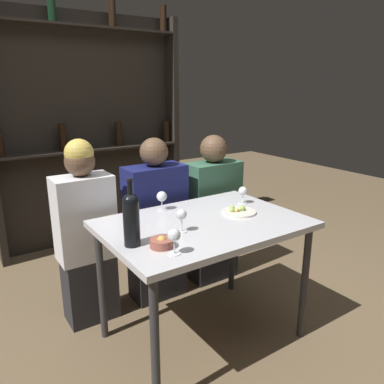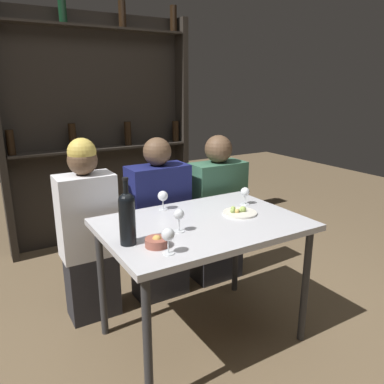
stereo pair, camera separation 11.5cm
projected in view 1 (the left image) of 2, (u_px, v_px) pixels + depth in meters
The scene contains 13 objects.
ground_plane at pixel (203, 335), 2.40m from camera, with size 10.00×10.00×0.00m, color brown.
dining_table at pixel (203, 233), 2.20m from camera, with size 1.16×0.81×0.78m.
wine_rack_wall at pixel (90, 127), 3.58m from camera, with size 1.84×0.21×2.30m.
wine_bottle at pixel (131, 217), 1.82m from camera, with size 0.08×0.08×0.34m.
wine_glass_0 at pixel (182, 216), 2.01m from camera, with size 0.06×0.06×0.13m.
wine_glass_1 at pixel (243, 192), 2.49m from camera, with size 0.06×0.06×0.12m.
wine_glass_2 at pixel (162, 197), 2.36m from camera, with size 0.07×0.07×0.12m.
wine_glass_3 at pixel (174, 236), 1.74m from camera, with size 0.06×0.06×0.13m.
food_plate_0 at pixel (239, 211), 2.33m from camera, with size 0.21×0.21×0.04m.
snack_bowl at pixel (162, 243), 1.83m from camera, with size 0.12×0.12×0.06m.
seated_person_left at pixel (86, 237), 2.43m from camera, with size 0.36×0.22×1.23m.
seated_person_center at pixel (156, 226), 2.72m from camera, with size 0.43×0.22×1.20m.
seated_person_right at pixel (213, 214), 2.99m from camera, with size 0.43×0.22×1.18m.
Camera 1 is at (-1.20, -1.67, 1.54)m, focal length 35.00 mm.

